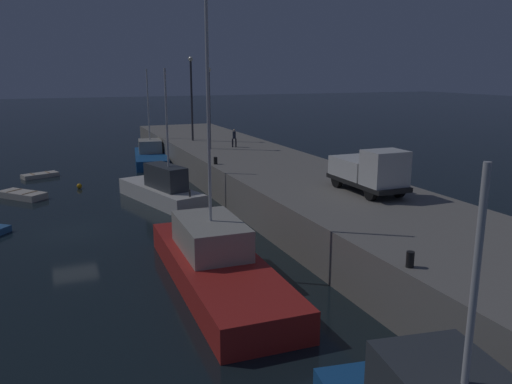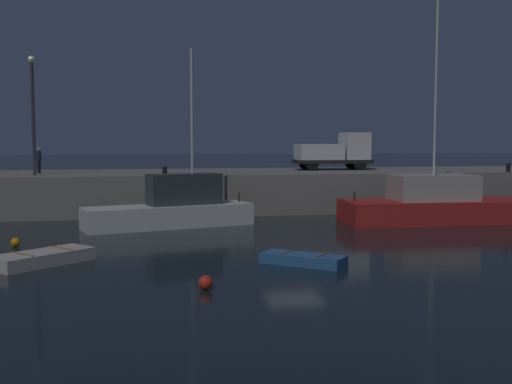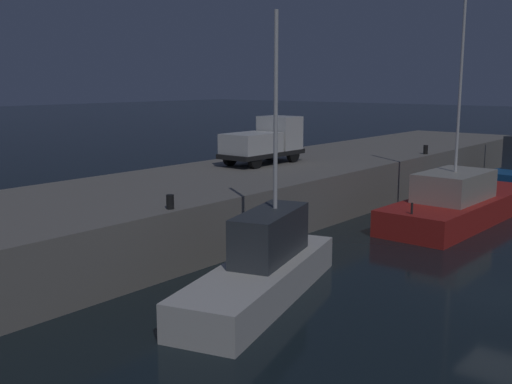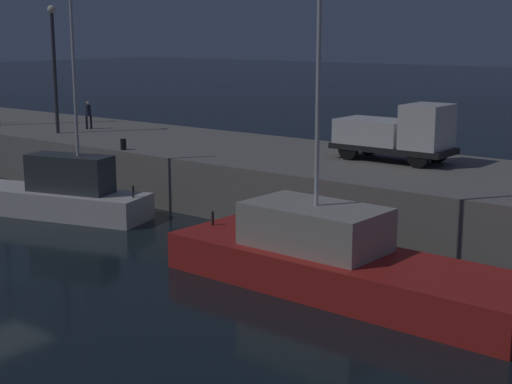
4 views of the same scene
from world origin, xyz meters
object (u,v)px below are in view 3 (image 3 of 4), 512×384
(fishing_trawler_red, at_px, (263,268))
(bollard_central, at_px, (170,202))
(fishing_boat_orange, at_px, (460,203))
(bollard_west, at_px, (426,150))
(utility_truck, at_px, (265,141))

(fishing_trawler_red, xyz_separation_m, bollard_central, (-0.26, 4.05, 1.73))
(fishing_boat_orange, distance_m, bollard_west, 8.42)
(fishing_trawler_red, height_order, fishing_boat_orange, fishing_boat_orange)
(fishing_trawler_red, distance_m, bollard_central, 4.41)
(bollard_west, bearing_deg, utility_truck, 152.91)
(utility_truck, relative_size, bollard_west, 9.41)
(fishing_trawler_red, xyz_separation_m, utility_truck, (11.62, 9.13, 2.70))
(fishing_trawler_red, distance_m, utility_truck, 15.02)
(bollard_west, bearing_deg, bollard_central, -180.00)
(fishing_boat_orange, xyz_separation_m, bollard_west, (6.64, 4.87, 1.78))
(bollard_central, bearing_deg, bollard_west, 0.00)
(fishing_trawler_red, bearing_deg, bollard_west, 10.65)
(fishing_boat_orange, height_order, bollard_west, fishing_boat_orange)
(bollard_west, bearing_deg, fishing_boat_orange, -143.71)
(utility_truck, distance_m, bollard_central, 12.96)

